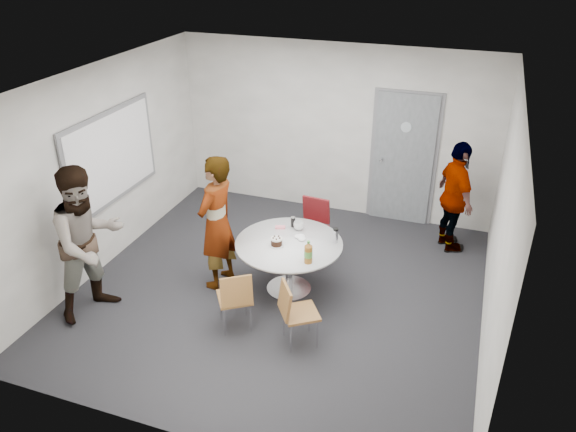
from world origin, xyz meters
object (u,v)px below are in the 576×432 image
at_px(chair_far, 313,222).
at_px(person_right, 455,197).
at_px(chair_near_right, 294,309).
at_px(door, 403,159).
at_px(whiteboard, 112,157).
at_px(person_left, 88,242).
at_px(table, 290,249).
at_px(person_main, 217,223).
at_px(chair_near_left, 236,296).

bearing_deg(chair_far, person_right, -150.05).
xyz_separation_m(chair_near_right, person_right, (1.45, 2.74, 0.34)).
xyz_separation_m(door, whiteboard, (-3.56, -2.28, 0.42)).
bearing_deg(person_left, whiteboard, 43.46).
distance_m(chair_near_right, chair_far, 1.94).
relative_size(table, person_main, 0.75).
bearing_deg(chair_far, chair_near_left, 85.21).
distance_m(door, table, 2.65).
distance_m(door, person_main, 3.21).
relative_size(door, whiteboard, 1.12).
xyz_separation_m(whiteboard, table, (2.58, -0.15, -0.85)).
distance_m(door, person_right, 1.10).
bearing_deg(person_left, door, -18.07).
bearing_deg(chair_far, person_left, 50.19).
relative_size(chair_near_left, person_main, 0.44).
bearing_deg(chair_far, whiteboard, 21.78).
xyz_separation_m(table, chair_far, (0.01, 0.93, -0.08)).
distance_m(table, person_right, 2.55).
bearing_deg(table, whiteboard, 176.68).
relative_size(whiteboard, person_right, 1.16).
height_order(table, chair_near_left, table).
distance_m(chair_near_left, chair_far, 1.93).
xyz_separation_m(chair_far, person_main, (-0.94, -1.07, 0.37)).
relative_size(door, chair_near_left, 2.69).
xyz_separation_m(table, person_main, (-0.93, -0.15, 0.29)).
bearing_deg(whiteboard, door, 32.66).
distance_m(door, whiteboard, 4.25).
height_order(whiteboard, table, whiteboard).
height_order(chair_near_left, chair_near_right, chair_near_left).
bearing_deg(chair_near_left, table, 37.90).
bearing_deg(door, table, -111.91).
distance_m(table, chair_near_right, 1.05).
distance_m(whiteboard, chair_near_left, 2.71).
xyz_separation_m(chair_near_left, chair_far, (0.33, 1.90, 0.05)).
xyz_separation_m(chair_far, person_right, (1.82, 0.84, 0.29)).
distance_m(chair_near_left, person_left, 1.83).
xyz_separation_m(table, person_left, (-2.07, -1.16, 0.34)).
height_order(chair_near_right, person_main, person_main).
bearing_deg(chair_far, chair_near_right, 106.03).
xyz_separation_m(door, person_left, (-3.05, -3.60, -0.08)).
bearing_deg(chair_near_right, table, 166.80).
height_order(door, chair_far, door).
bearing_deg(chair_near_left, door, 35.16).
distance_m(whiteboard, chair_far, 2.86).
distance_m(chair_near_right, person_main, 1.60).
bearing_deg(person_right, person_main, 97.16).
bearing_deg(whiteboard, table, -3.32).
bearing_deg(person_right, person_left, 99.30).
relative_size(chair_near_left, person_left, 0.42).
bearing_deg(door, person_left, -130.30).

